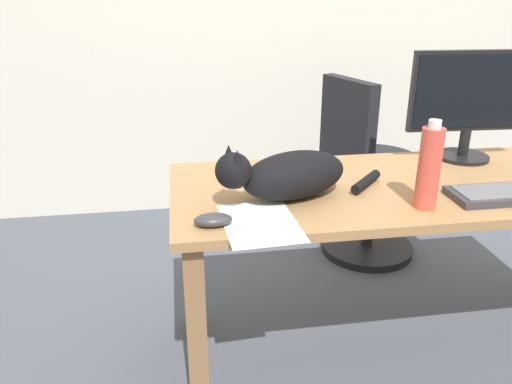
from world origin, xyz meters
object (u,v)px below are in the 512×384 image
Objects in this scene: monitor at (471,101)px; computer_mouse at (213,220)px; water_bottle at (429,168)px; office_chair at (365,182)px; cat at (288,174)px.

monitor is 1.13m from computer_mouse.
monitor is at bearing 23.98° from computer_mouse.
water_bottle reaches higher than computer_mouse.
office_chair is 3.42× the size of water_bottle.
monitor reaches higher than office_chair.
computer_mouse is (-0.25, -0.16, -0.06)m from cat.
office_chair is 1.07m from water_bottle.
office_chair is 1.09m from cat.
monitor is 1.75× the size of water_bottle.
water_bottle is (0.65, 0.03, 0.11)m from computer_mouse.
water_bottle is at bearing -130.82° from monitor.
cat is 5.35× the size of computer_mouse.
computer_mouse is at bearing -147.01° from cat.
computer_mouse is at bearing -177.33° from water_bottle.
cat is at bearing -159.32° from monitor.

